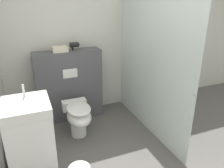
# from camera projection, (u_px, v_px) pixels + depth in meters

# --- Properties ---
(wall_back) EXTENTS (8.00, 0.06, 2.50)m
(wall_back) POSITION_uv_depth(u_px,v_px,m) (90.00, 40.00, 3.66)
(wall_back) COLOR silver
(wall_back) RESTS_ON ground_plane
(partition_panel) EXTENTS (1.04, 0.29, 1.15)m
(partition_panel) POSITION_uv_depth(u_px,v_px,m) (69.00, 85.00, 3.55)
(partition_panel) COLOR #4C4C51
(partition_panel) RESTS_ON ground_plane
(shower_glass) EXTENTS (0.04, 1.91, 1.96)m
(shower_glass) POSITION_uv_depth(u_px,v_px,m) (150.00, 67.00, 3.11)
(shower_glass) COLOR silver
(shower_glass) RESTS_ON ground_plane
(toilet) EXTENTS (0.36, 0.61, 0.50)m
(toilet) POSITION_uv_depth(u_px,v_px,m) (78.00, 117.00, 3.11)
(toilet) COLOR white
(toilet) RESTS_ON ground_plane
(sink_vanity) EXTENTS (0.47, 0.51, 1.06)m
(sink_vanity) POSITION_uv_depth(u_px,v_px,m) (31.00, 141.00, 2.35)
(sink_vanity) COLOR white
(sink_vanity) RESTS_ON ground_plane
(hair_drier) EXTENTS (0.16, 0.08, 0.12)m
(hair_drier) POSITION_uv_depth(u_px,v_px,m) (75.00, 45.00, 3.37)
(hair_drier) COLOR black
(hair_drier) RESTS_ON partition_panel
(folded_towel) EXTENTS (0.22, 0.19, 0.07)m
(folded_towel) POSITION_uv_depth(u_px,v_px,m) (60.00, 49.00, 3.27)
(folded_towel) COLOR beige
(folded_towel) RESTS_ON partition_panel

